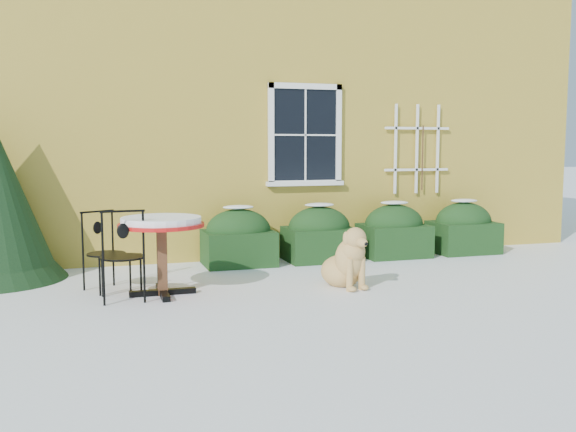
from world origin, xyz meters
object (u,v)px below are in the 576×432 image
object	(u,v)px
dog	(347,262)
patio_chair_far	(105,251)
patio_chair_near	(123,255)
bistro_table	(161,230)

from	to	relation	value
dog	patio_chair_far	bearing A→B (deg)	152.71
patio_chair_near	patio_chair_far	xyz separation A→B (m)	(-0.19, 0.65, -0.04)
patio_chair_near	patio_chair_far	bearing A→B (deg)	-74.46
bistro_table	patio_chair_far	xyz separation A→B (m)	(-0.65, 0.49, -0.30)
bistro_table	patio_chair_near	bearing A→B (deg)	-161.71
bistro_table	patio_chair_far	bearing A→B (deg)	143.07
patio_chair_far	dog	bearing A→B (deg)	-41.54
bistro_table	dog	size ratio (longest dim) A/B	1.12
dog	patio_chair_near	bearing A→B (deg)	164.77
patio_chair_far	dog	world-z (taller)	patio_chair_far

